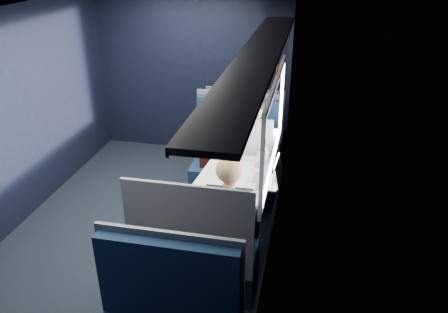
% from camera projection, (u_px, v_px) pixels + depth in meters
% --- Properties ---
extents(ground, '(2.80, 4.20, 0.01)m').
position_uv_depth(ground, '(146.00, 225.00, 4.93)').
color(ground, black).
extents(room_shell, '(3.00, 4.40, 2.40)m').
position_uv_depth(room_shell, '(136.00, 100.00, 4.27)').
color(room_shell, black).
rests_on(room_shell, ground).
extents(table, '(0.62, 1.00, 0.74)m').
position_uv_depth(table, '(237.00, 183.00, 4.45)').
color(table, '#54565E').
rests_on(table, ground).
extents(seat_bay_near, '(1.04, 0.62, 1.26)m').
position_uv_depth(seat_bay_near, '(233.00, 164.00, 5.35)').
color(seat_bay_near, '#0B1B33').
rests_on(seat_bay_near, ground).
extents(seat_bay_far, '(1.04, 0.62, 1.26)m').
position_uv_depth(seat_bay_far, '(198.00, 254.00, 3.82)').
color(seat_bay_far, '#0B1B33').
rests_on(seat_bay_far, ground).
extents(seat_row_front, '(1.04, 0.51, 1.16)m').
position_uv_depth(seat_row_front, '(246.00, 136.00, 6.17)').
color(seat_row_front, '#0B1B33').
rests_on(seat_row_front, ground).
extents(man, '(0.53, 0.56, 1.32)m').
position_uv_depth(man, '(253.00, 150.00, 5.02)').
color(man, black).
rests_on(man, ground).
extents(woman, '(0.53, 0.56, 1.32)m').
position_uv_depth(woman, '(230.00, 217.00, 3.78)').
color(woman, black).
rests_on(woman, ground).
extents(papers, '(0.55, 0.74, 0.01)m').
position_uv_depth(papers, '(224.00, 175.00, 4.43)').
color(papers, white).
rests_on(papers, table).
extents(laptop, '(0.27, 0.35, 0.26)m').
position_uv_depth(laptop, '(271.00, 177.00, 4.26)').
color(laptop, silver).
rests_on(laptop, table).
extents(bottle_small, '(0.07, 0.07, 0.23)m').
position_uv_depth(bottle_small, '(264.00, 156.00, 4.61)').
color(bottle_small, silver).
rests_on(bottle_small, table).
extents(cup, '(0.08, 0.08, 0.10)m').
position_uv_depth(cup, '(265.00, 157.00, 4.70)').
color(cup, white).
rests_on(cup, table).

